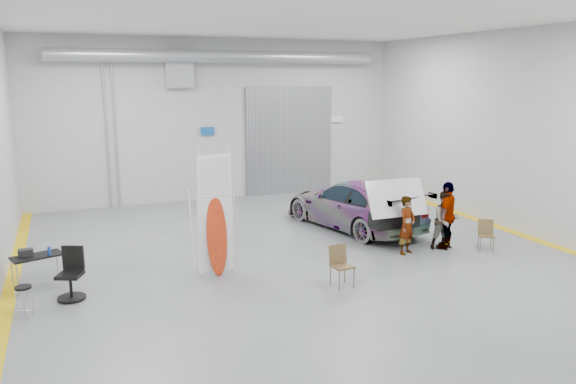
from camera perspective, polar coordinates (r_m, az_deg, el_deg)
name	(u,v)px	position (r m, az deg, el deg)	size (l,w,h in m)	color
ground	(304,259)	(14.51, 1.67, -6.83)	(16.00, 16.00, 0.00)	slate
room_shell	(281,96)	(15.91, -0.68, 9.78)	(14.02, 16.18, 6.01)	#AFB0B3
sedan_car	(354,204)	(17.41, 6.69, -1.24)	(2.07, 5.08, 1.47)	silver
person_a	(407,225)	(15.07, 12.00, -3.31)	(0.57, 0.37, 1.55)	#845C48
person_b	(445,220)	(15.76, 15.70, -2.76)	(0.78, 0.60, 1.59)	#466A81
person_c	(447,215)	(15.76, 15.86, -2.28)	(1.07, 0.44, 1.85)	#966032
surfboard_display	(214,225)	(13.13, -7.48, -3.32)	(0.86, 0.31, 3.04)	white
folding_chair_near	(342,274)	(12.67, 5.49, -8.30)	(0.48, 0.49, 0.93)	brown
folding_chair_far	(486,241)	(16.02, 19.44, -4.76)	(0.53, 0.58, 0.83)	brown
shop_stool	(24,302)	(12.19, -25.21, -10.09)	(0.33, 0.33, 0.64)	black
work_table	(34,256)	(13.84, -24.40, -5.92)	(1.18, 0.84, 0.87)	#9A9CA2
office_chair	(70,277)	(12.76, -21.27, -8.03)	(0.63, 0.66, 1.09)	black
trunk_lid	(395,195)	(15.33, 10.84, -0.25)	(1.72, 1.04, 0.04)	silver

